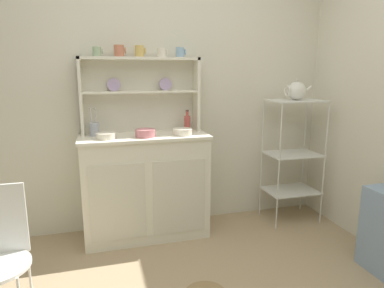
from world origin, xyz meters
name	(u,v)px	position (x,y,z in m)	size (l,w,h in m)	color
wall_back	(158,92)	(0.00, 1.62, 1.25)	(3.84, 0.05, 2.50)	silver
hutch_cabinet	(146,185)	(-0.18, 1.37, 0.47)	(1.08, 0.45, 0.91)	silver
hutch_shelf_unit	(140,89)	(-0.18, 1.53, 1.29)	(1.01, 0.18, 0.64)	silver
bakers_rack	(293,148)	(1.24, 1.34, 0.72)	(0.49, 0.36, 1.17)	silver
cup_sage_0	(97,52)	(-0.52, 1.49, 1.59)	(0.08, 0.07, 0.08)	#9EB78E
cup_terracotta_1	(119,51)	(-0.34, 1.49, 1.60)	(0.10, 0.08, 0.09)	#C67556
cup_gold_2	(140,51)	(-0.18, 1.49, 1.60)	(0.09, 0.07, 0.09)	#DBB760
cup_cream_3	(162,53)	(0.01, 1.49, 1.59)	(0.09, 0.07, 0.08)	silver
cup_sky_4	(180,52)	(0.17, 1.49, 1.59)	(0.09, 0.07, 0.08)	#8EB2D1
bowl_mixing_large	(106,136)	(-0.49, 1.29, 0.93)	(0.15, 0.15, 0.05)	silver
bowl_floral_medium	(145,133)	(-0.18, 1.29, 0.94)	(0.16, 0.16, 0.06)	#D17A84
bowl_cream_small	(182,132)	(0.14, 1.29, 0.93)	(0.16, 0.16, 0.05)	silver
jam_bottle	(187,123)	(0.22, 1.45, 0.98)	(0.05, 0.05, 0.19)	#B74C47
utensil_jar	(94,129)	(-0.57, 1.45, 0.97)	(0.08, 0.08, 0.24)	#B2B7C6
porcelain_teapot	(296,91)	(1.23, 1.34, 1.26)	(0.26, 0.17, 0.19)	white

